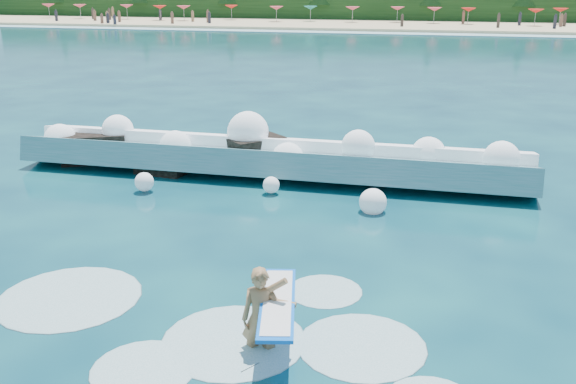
# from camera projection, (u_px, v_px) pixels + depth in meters

# --- Properties ---
(ground) EXTENTS (200.00, 200.00, 0.00)m
(ground) POSITION_uv_depth(u_px,v_px,m) (201.00, 265.00, 14.29)
(ground) COLOR #082B40
(ground) RESTS_ON ground
(beach) EXTENTS (140.00, 20.00, 0.40)m
(beach) POSITION_uv_depth(u_px,v_px,m) (412.00, 26.00, 86.14)
(beach) COLOR tan
(beach) RESTS_ON ground
(wet_band) EXTENTS (140.00, 5.00, 0.08)m
(wet_band) POSITION_uv_depth(u_px,v_px,m) (406.00, 33.00, 76.05)
(wet_band) COLOR silver
(wet_band) RESTS_ON ground
(treeline) EXTENTS (140.00, 4.00, 5.00)m
(treeline) POSITION_uv_depth(u_px,v_px,m) (417.00, 5.00, 94.63)
(treeline) COLOR black
(treeline) RESTS_ON ground
(breaking_wave) EXTENTS (16.54, 2.64, 1.43)m
(breaking_wave) POSITION_uv_depth(u_px,v_px,m) (269.00, 159.00, 20.87)
(breaking_wave) COLOR teal
(breaking_wave) RESTS_ON ground
(rock_cluster) EXTENTS (8.15, 3.06, 1.26)m
(rock_cluster) POSITION_uv_depth(u_px,v_px,m) (164.00, 153.00, 21.97)
(rock_cluster) COLOR black
(rock_cluster) RESTS_ON ground
(surfer_with_board) EXTENTS (1.19, 2.99, 1.83)m
(surfer_with_board) POSITION_uv_depth(u_px,v_px,m) (265.00, 315.00, 10.82)
(surfer_with_board) COLOR #996F47
(surfer_with_board) RESTS_ON ground
(wave_spray) EXTENTS (15.66, 4.44, 2.02)m
(wave_spray) POSITION_uv_depth(u_px,v_px,m) (262.00, 146.00, 20.71)
(wave_spray) COLOR white
(wave_spray) RESTS_ON ground
(surf_foam) EXTENTS (9.37, 5.08, 0.14)m
(surf_foam) POSITION_uv_depth(u_px,v_px,m) (197.00, 326.00, 11.79)
(surf_foam) COLOR silver
(surf_foam) RESTS_ON ground
(beach_umbrellas) EXTENTS (111.75, 5.92, 0.50)m
(beach_umbrellas) POSITION_uv_depth(u_px,v_px,m) (413.00, 9.00, 87.34)
(beach_umbrellas) COLOR #C83B4F
(beach_umbrellas) RESTS_ON ground
(beachgoers) EXTENTS (100.78, 13.63, 1.92)m
(beachgoers) POSITION_uv_depth(u_px,v_px,m) (356.00, 19.00, 85.11)
(beachgoers) COLOR #3F332D
(beachgoers) RESTS_ON ground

